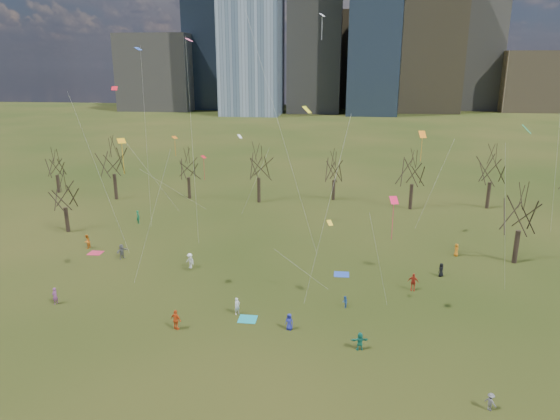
# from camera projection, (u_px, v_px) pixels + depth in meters

# --- Properties ---
(ground) EXTENTS (500.00, 500.00, 0.00)m
(ground) POSITION_uv_depth(u_px,v_px,m) (262.00, 328.00, 42.48)
(ground) COLOR black
(ground) RESTS_ON ground
(downtown_skyline) EXTENTS (212.50, 78.00, 118.00)m
(downtown_skyline) POSITION_uv_depth(u_px,v_px,m) (328.00, 26.00, 232.56)
(downtown_skyline) COLOR slate
(downtown_skyline) RESTS_ON ground
(bare_tree_row) EXTENTS (113.04, 29.80, 9.50)m
(bare_tree_row) POSITION_uv_depth(u_px,v_px,m) (300.00, 170.00, 76.25)
(bare_tree_row) COLOR black
(bare_tree_row) RESTS_ON ground
(blanket_teal) EXTENTS (1.60, 1.50, 0.03)m
(blanket_teal) POSITION_uv_depth(u_px,v_px,m) (248.00, 319.00, 43.89)
(blanket_teal) COLOR teal
(blanket_teal) RESTS_ON ground
(blanket_navy) EXTENTS (1.60, 1.50, 0.03)m
(blanket_navy) POSITION_uv_depth(u_px,v_px,m) (342.00, 274.00, 53.30)
(blanket_navy) COLOR blue
(blanket_navy) RESTS_ON ground
(blanket_crimson) EXTENTS (1.60, 1.50, 0.03)m
(blanket_crimson) POSITION_uv_depth(u_px,v_px,m) (96.00, 253.00, 59.34)
(blanket_crimson) COLOR #C82848
(blanket_crimson) RESTS_ON ground
(person_0) EXTENTS (0.83, 0.66, 1.47)m
(person_0) POSITION_uv_depth(u_px,v_px,m) (289.00, 322.00, 41.98)
(person_0) COLOR #232A99
(person_0) RESTS_ON ground
(person_1) EXTENTS (0.65, 0.68, 1.57)m
(person_1) POSITION_uv_depth(u_px,v_px,m) (237.00, 306.00, 44.62)
(person_1) COLOR silver
(person_1) RESTS_ON ground
(person_3) EXTENTS (0.89, 0.91, 1.25)m
(person_3) POSITION_uv_depth(u_px,v_px,m) (491.00, 402.00, 32.16)
(person_3) COLOR #5C5B60
(person_3) RESTS_ON ground
(person_4) EXTENTS (1.14, 0.81, 1.80)m
(person_4) POSITION_uv_depth(u_px,v_px,m) (176.00, 320.00, 41.96)
(person_4) COLOR #ED551A
(person_4) RESTS_ON ground
(person_5) EXTENTS (1.44, 0.69, 1.49)m
(person_5) POSITION_uv_depth(u_px,v_px,m) (360.00, 341.00, 39.00)
(person_5) COLOR #1B7D68
(person_5) RESTS_ON ground
(person_6) EXTENTS (0.85, 0.85, 1.49)m
(person_6) POSITION_uv_depth(u_px,v_px,m) (441.00, 270.00, 52.60)
(person_6) COLOR black
(person_6) RESTS_ON ground
(person_7) EXTENTS (0.52, 0.67, 1.64)m
(person_7) POSITION_uv_depth(u_px,v_px,m) (55.00, 296.00, 46.52)
(person_7) COLOR #894484
(person_7) RESTS_ON ground
(person_8) EXTENTS (0.46, 0.57, 1.13)m
(person_8) POSITION_uv_depth(u_px,v_px,m) (345.00, 302.00, 45.88)
(person_8) COLOR #295AB2
(person_8) RESTS_ON ground
(person_9) EXTENTS (1.28, 1.12, 1.71)m
(person_9) POSITION_uv_depth(u_px,v_px,m) (190.00, 261.00, 54.79)
(person_9) COLOR white
(person_9) RESTS_ON ground
(person_10) EXTENTS (1.11, 0.63, 1.79)m
(person_10) POSITION_uv_depth(u_px,v_px,m) (413.00, 282.00, 49.31)
(person_10) COLOR red
(person_10) RESTS_ON ground
(person_11) EXTENTS (1.15, 1.66, 1.72)m
(person_11) POSITION_uv_depth(u_px,v_px,m) (122.00, 251.00, 57.50)
(person_11) COLOR #5D5D61
(person_11) RESTS_ON ground
(person_12) EXTENTS (0.73, 0.86, 1.50)m
(person_12) POSITION_uv_depth(u_px,v_px,m) (456.00, 250.00, 58.30)
(person_12) COLOR orange
(person_12) RESTS_ON ground
(person_13) EXTENTS (0.80, 0.80, 1.87)m
(person_13) POSITION_uv_depth(u_px,v_px,m) (138.00, 217.00, 70.36)
(person_13) COLOR #1A764B
(person_13) RESTS_ON ground
(person_14) EXTENTS (0.73, 0.90, 1.75)m
(person_14) POSITION_uv_depth(u_px,v_px,m) (87.00, 241.00, 60.69)
(person_14) COLOR orange
(person_14) RESTS_ON ground
(kites_airborne) EXTENTS (55.76, 32.69, 33.32)m
(kites_airborne) POSITION_uv_depth(u_px,v_px,m) (297.00, 158.00, 53.27)
(kites_airborne) COLOR #FFB215
(kites_airborne) RESTS_ON ground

